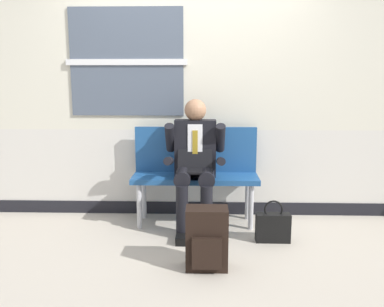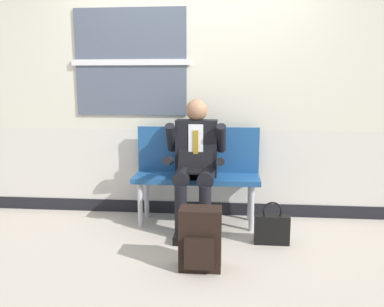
# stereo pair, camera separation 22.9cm
# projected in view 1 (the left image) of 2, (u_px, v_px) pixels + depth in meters

# --- Properties ---
(ground_plane) EXTENTS (18.00, 18.00, 0.00)m
(ground_plane) POSITION_uv_depth(u_px,v_px,m) (189.00, 233.00, 3.78)
(ground_plane) COLOR #B2A899
(station_wall) EXTENTS (6.66, 0.17, 3.09)m
(station_wall) POSITION_uv_depth(u_px,v_px,m) (190.00, 69.00, 4.11)
(station_wall) COLOR beige
(station_wall) RESTS_ON ground
(bench_with_person) EXTENTS (1.24, 0.42, 0.95)m
(bench_with_person) POSITION_uv_depth(u_px,v_px,m) (195.00, 167.00, 4.02)
(bench_with_person) COLOR navy
(bench_with_person) RESTS_ON ground
(person_seated) EXTENTS (0.57, 0.70, 1.24)m
(person_seated) POSITION_uv_depth(u_px,v_px,m) (195.00, 161.00, 3.80)
(person_seated) COLOR black
(person_seated) RESTS_ON ground
(backpack) EXTENTS (0.32, 0.24, 0.48)m
(backpack) POSITION_uv_depth(u_px,v_px,m) (207.00, 239.00, 3.03)
(backpack) COLOR black
(backpack) RESTS_ON ground
(handbag) EXTENTS (0.30, 0.11, 0.38)m
(handbag) POSITION_uv_depth(u_px,v_px,m) (273.00, 227.00, 3.56)
(handbag) COLOR black
(handbag) RESTS_ON ground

